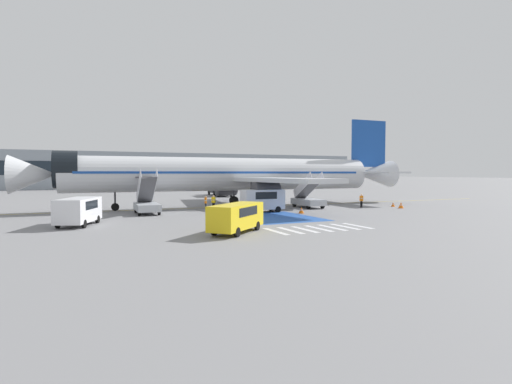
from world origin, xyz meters
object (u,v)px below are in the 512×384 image
(boarding_stairs_forward, at_px, (147,203))
(fuel_tanker, at_px, (220,186))
(service_van_2, at_px, (78,209))
(service_van_1, at_px, (237,215))
(ground_crew_2, at_px, (255,199))
(ground_crew_3, at_px, (361,200))
(boarding_stairs_aft, at_px, (308,199))
(service_van_0, at_px, (263,199))
(traffic_cone_1, at_px, (301,210))
(terminal_building, at_px, (126,170))
(ground_crew_0, at_px, (206,202))
(traffic_cone_0, at_px, (401,205))
(ground_crew_1, at_px, (213,201))
(airliner, at_px, (233,174))
(traffic_cone_2, at_px, (393,204))

(boarding_stairs_forward, height_order, fuel_tanker, boarding_stairs_forward)
(service_van_2, bearing_deg, service_van_1, 159.93)
(ground_crew_2, distance_m, ground_crew_3, 12.74)
(boarding_stairs_aft, xyz_separation_m, ground_crew_2, (-6.10, 1.73, 0.02))
(service_van_0, bearing_deg, service_van_1, 148.40)
(traffic_cone_1, distance_m, terminal_building, 79.79)
(service_van_2, distance_m, ground_crew_0, 15.09)
(ground_crew_3, height_order, traffic_cone_0, ground_crew_3)
(ground_crew_1, xyz_separation_m, traffic_cone_0, (20.61, -7.07, -0.60))
(service_van_1, height_order, ground_crew_0, service_van_1)
(service_van_0, height_order, terminal_building, terminal_building)
(boarding_stairs_aft, distance_m, traffic_cone_1, 6.90)
(ground_crew_1, bearing_deg, terminal_building, 143.38)
(ground_crew_0, height_order, ground_crew_3, same)
(boarding_stairs_aft, bearing_deg, service_van_1, -133.20)
(airliner, distance_m, service_van_2, 20.79)
(boarding_stairs_forward, bearing_deg, ground_crew_0, 10.23)
(traffic_cone_0, bearing_deg, service_van_2, -178.39)
(airliner, relative_size, terminal_building, 0.34)
(service_van_1, relative_size, ground_crew_3, 3.23)
(fuel_tanker, relative_size, traffic_cone_2, 19.82)
(ground_crew_0, height_order, traffic_cone_2, ground_crew_0)
(service_van_0, relative_size, ground_crew_1, 2.67)
(service_van_2, relative_size, ground_crew_1, 3.17)
(traffic_cone_0, bearing_deg, service_van_1, -158.56)
(traffic_cone_1, bearing_deg, boarding_stairs_aft, 52.35)
(service_van_2, xyz_separation_m, terminal_building, (13.06, 80.08, 3.51))
(service_van_0, bearing_deg, traffic_cone_1, -131.74)
(service_van_0, bearing_deg, traffic_cone_0, -97.88)
(service_van_1, bearing_deg, traffic_cone_1, 88.40)
(boarding_stairs_forward, bearing_deg, service_van_1, -75.27)
(ground_crew_1, bearing_deg, boarding_stairs_aft, 43.57)
(ground_crew_3, height_order, terminal_building, terminal_building)
(traffic_cone_0, xyz_separation_m, traffic_cone_2, (0.78, 2.10, -0.08))
(traffic_cone_1, relative_size, terminal_building, 0.00)
(ground_crew_3, bearing_deg, service_van_0, 170.80)
(service_van_0, height_order, service_van_1, service_van_0)
(boarding_stairs_forward, xyz_separation_m, service_van_0, (11.37, -3.34, 0.34))
(boarding_stairs_forward, relative_size, fuel_tanker, 0.50)
(ground_crew_3, distance_m, traffic_cone_0, 4.52)
(ground_crew_3, bearing_deg, service_van_1, -159.21)
(ground_crew_2, distance_m, traffic_cone_0, 17.06)
(boarding_stairs_aft, relative_size, ground_crew_3, 3.28)
(service_van_2, height_order, traffic_cone_1, service_van_2)
(service_van_1, distance_m, traffic_cone_0, 26.41)
(ground_crew_0, bearing_deg, ground_crew_2, -65.99)
(ground_crew_2, height_order, traffic_cone_1, ground_crew_2)
(boarding_stairs_forward, distance_m, ground_crew_1, 7.51)
(service_van_0, xyz_separation_m, ground_crew_2, (1.13, 4.35, -0.37))
(traffic_cone_2, bearing_deg, terminal_building, 106.06)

